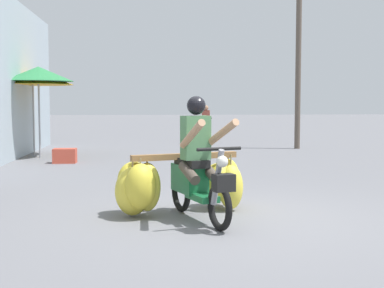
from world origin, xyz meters
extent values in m
plane|color=slate|center=(0.00, 0.00, 0.00)|extent=(120.00, 120.00, 0.00)
torus|color=black|center=(-0.25, -0.58, 0.28)|extent=(0.25, 0.56, 0.56)
torus|color=black|center=(-0.63, 0.56, 0.28)|extent=(0.25, 0.56, 0.56)
cube|color=#196638|center=(-0.40, -0.11, 0.32)|extent=(0.40, 0.61, 0.08)
cube|color=#196638|center=(-0.53, 0.27, 0.50)|extent=(0.47, 0.70, 0.36)
cube|color=black|center=(-0.51, 0.20, 0.72)|extent=(0.44, 0.65, 0.10)
cylinder|color=gray|center=(-0.27, -0.52, 0.62)|extent=(0.16, 0.29, 0.69)
cylinder|color=black|center=(-0.25, -0.56, 0.96)|extent=(0.54, 0.21, 0.04)
sphere|color=silver|center=(-0.23, -0.64, 0.82)|extent=(0.14, 0.14, 0.14)
cube|color=black|center=(-0.21, -0.68, 0.58)|extent=(0.28, 0.23, 0.20)
cube|color=#196638|center=(-0.25, -0.58, 0.58)|extent=(0.18, 0.30, 0.04)
cube|color=olive|center=(-0.58, 0.41, 0.78)|extent=(1.45, 0.57, 0.08)
cube|color=olive|center=(-0.64, 0.59, 0.75)|extent=(1.31, 0.50, 0.06)
ellipsoid|color=gold|center=(0.05, 0.73, 0.44)|extent=(0.39, 0.37, 0.54)
cylinder|color=#998459|center=(0.05, 0.73, 0.73)|extent=(0.02, 0.02, 0.12)
ellipsoid|color=gold|center=(-0.07, 0.88, 0.35)|extent=(0.63, 0.62, 0.56)
cylinder|color=#998459|center=(-0.07, 0.88, 0.70)|extent=(0.02, 0.02, 0.19)
ellipsoid|color=gold|center=(-1.17, 0.13, 0.42)|extent=(0.53, 0.51, 0.60)
cylinder|color=#998459|center=(-1.17, 0.13, 0.74)|extent=(0.02, 0.02, 0.10)
ellipsoid|color=yellow|center=(-1.09, 0.27, 0.40)|extent=(0.40, 0.37, 0.64)
cylinder|color=#998459|center=(-1.09, 0.27, 0.74)|extent=(0.02, 0.02, 0.11)
ellipsoid|color=gold|center=(-0.08, 0.60, 0.41)|extent=(0.52, 0.50, 0.49)
cylinder|color=#998459|center=(-0.08, 0.60, 0.71)|extent=(0.02, 0.02, 0.16)
ellipsoid|color=gold|center=(-1.26, 0.48, 0.46)|extent=(0.57, 0.55, 0.50)
cylinder|color=#998459|center=(-1.26, 0.48, 0.73)|extent=(0.02, 0.02, 0.11)
ellipsoid|color=yellow|center=(0.06, 0.54, 0.33)|extent=(0.36, 0.33, 0.62)
cylinder|color=#998459|center=(0.06, 0.54, 0.70)|extent=(0.02, 0.02, 0.18)
ellipsoid|color=yellow|center=(-1.27, 0.29, 0.34)|extent=(0.60, 0.57, 0.64)
cylinder|color=#998459|center=(-1.27, 0.29, 0.70)|extent=(0.02, 0.02, 0.18)
cube|color=#4C7F51|center=(-0.47, 0.08, 1.05)|extent=(0.39, 0.32, 0.56)
sphere|color=black|center=(-0.46, 0.06, 1.46)|extent=(0.24, 0.24, 0.24)
cylinder|color=tan|center=(-0.18, -0.18, 1.11)|extent=(0.36, 0.70, 0.39)
cylinder|color=tan|center=(-0.55, -0.30, 1.11)|extent=(0.26, 0.72, 0.39)
cylinder|color=#4C4238|center=(-0.30, 0.01, 0.62)|extent=(0.26, 0.46, 0.27)
cylinder|color=#4C4238|center=(-0.56, -0.08, 0.62)|extent=(0.26, 0.46, 0.27)
torus|color=black|center=(1.07, 13.03, 0.26)|extent=(0.16, 0.53, 0.52)
torus|color=black|center=(1.25, 14.12, 0.26)|extent=(0.16, 0.53, 0.52)
cube|color=silver|center=(1.17, 13.67, 0.50)|extent=(0.38, 0.93, 0.32)
cylinder|color=black|center=(1.08, 13.08, 0.92)|extent=(0.50, 0.11, 0.04)
cube|color=#994738|center=(1.18, 13.69, 0.95)|extent=(0.33, 0.24, 0.52)
sphere|color=#9E7051|center=(1.17, 13.67, 1.30)|extent=(0.20, 0.20, 0.20)
cylinder|color=#99999E|center=(-4.26, 8.81, 1.05)|extent=(0.05, 0.05, 2.10)
cone|color=gold|center=(-4.26, 8.81, 2.19)|extent=(2.26, 2.26, 0.38)
cylinder|color=#99999E|center=(-3.97, 8.15, 1.09)|extent=(0.05, 0.05, 2.17)
cone|color=#2D8447|center=(-3.97, 8.15, 2.27)|extent=(1.87, 1.87, 0.39)
cube|color=#CC4C38|center=(-3.11, 6.81, 0.18)|extent=(0.56, 0.40, 0.36)
cylinder|color=brown|center=(3.81, 10.45, 2.92)|extent=(0.18, 0.18, 5.84)
camera|label=1|loc=(-1.10, -6.76, 1.50)|focal=50.58mm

